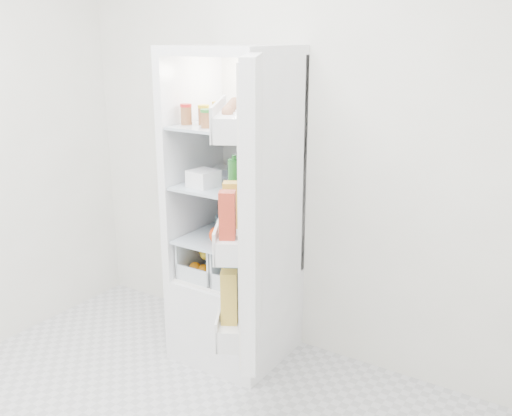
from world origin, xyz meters
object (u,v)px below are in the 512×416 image
Objects in this scene: refrigerator at (239,246)px; red_cabbage at (232,226)px; fridge_door at (246,215)px; mushroom_bowl at (227,221)px.

refrigerator is 0.21m from red_cabbage.
refrigerator reaches higher than red_cabbage.
red_cabbage is 0.69m from fridge_door.
red_cabbage is at bearing 11.31° from fridge_door.
red_cabbage is 0.25m from mushroom_bowl.
fridge_door reaches higher than red_cabbage.
mushroom_bowl is 0.93m from fridge_door.
refrigerator reaches higher than fridge_door.
red_cabbage is 0.13× the size of fridge_door.
fridge_door is at bearing -53.13° from refrigerator.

